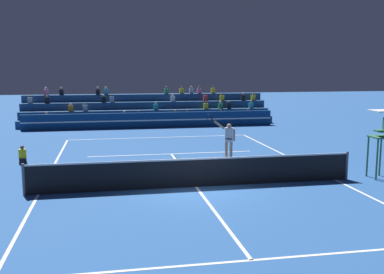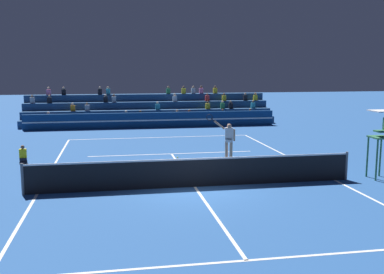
% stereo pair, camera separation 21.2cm
% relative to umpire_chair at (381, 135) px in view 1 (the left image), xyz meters
% --- Properties ---
extents(ground_plane, '(120.00, 120.00, 0.00)m').
position_rel_umpire_chair_xyz_m(ground_plane, '(-7.33, 0.00, -1.72)').
color(ground_plane, '#285699').
extents(court_lines, '(11.10, 23.90, 0.01)m').
position_rel_umpire_chair_xyz_m(court_lines, '(-7.33, 0.00, -1.71)').
color(court_lines, white).
rests_on(court_lines, ground).
extents(tennis_net, '(12.00, 0.10, 1.10)m').
position_rel_umpire_chair_xyz_m(tennis_net, '(-7.33, 0.00, -1.17)').
color(tennis_net, slate).
rests_on(tennis_net, ground).
extents(sponsor_banner_wall, '(18.00, 0.26, 1.10)m').
position_rel_umpire_chair_xyz_m(sponsor_banner_wall, '(-7.33, 16.58, -1.17)').
color(sponsor_banner_wall, navy).
rests_on(sponsor_banner_wall, ground).
extents(bleacher_stand, '(18.99, 3.80, 2.83)m').
position_rel_umpire_chair_xyz_m(bleacher_stand, '(-7.32, 19.75, -0.88)').
color(bleacher_stand, navy).
rests_on(bleacher_stand, ground).
extents(umpire_chair, '(0.76, 0.84, 2.67)m').
position_rel_umpire_chair_xyz_m(umpire_chair, '(0.00, 0.00, 0.00)').
color(umpire_chair, '#337047').
rests_on(umpire_chair, ground).
extents(ball_kid_courtside, '(0.30, 0.36, 0.84)m').
position_rel_umpire_chair_xyz_m(ball_kid_courtside, '(-14.24, 5.30, -1.39)').
color(ball_kid_courtside, black).
rests_on(ball_kid_courtside, ground).
extents(tennis_player, '(1.36, 0.59, 2.21)m').
position_rel_umpire_chair_xyz_m(tennis_player, '(-4.90, 4.53, -0.74)').
color(tennis_player, tan).
rests_on(tennis_player, ground).
extents(tennis_ball, '(0.07, 0.07, 0.07)m').
position_rel_umpire_chair_xyz_m(tennis_ball, '(-7.19, 5.30, -1.68)').
color(tennis_ball, '#C6DB33').
rests_on(tennis_ball, ground).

